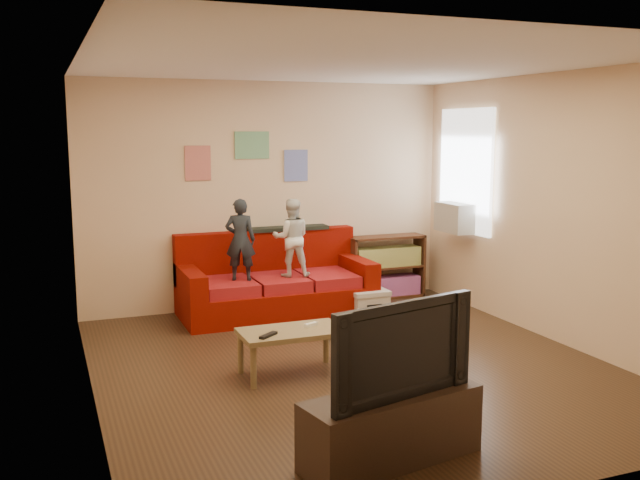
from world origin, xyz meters
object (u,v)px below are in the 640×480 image
object	(u,v)px
sofa	(275,286)
coffee_table	(292,336)
television	(393,346)
child_b	(291,238)
file_box	(368,302)
tv_stand	(391,428)
bookshelf	(386,270)
child_a	(240,240)

from	to	relation	value
sofa	coffee_table	distance (m)	2.15
coffee_table	television	world-z (taller)	television
child_b	television	size ratio (longest dim) A/B	0.81
child_b	file_box	bearing A→B (deg)	172.17
coffee_table	tv_stand	world-z (taller)	tv_stand
television	coffee_table	bearing A→B (deg)	78.19
sofa	file_box	xyz separation A→B (m)	(0.97, -0.51, -0.17)
tv_stand	television	distance (m)	0.55
child_b	bookshelf	distance (m)	1.57
child_b	file_box	size ratio (longest dim) A/B	2.06
sofa	bookshelf	xyz separation A→B (m)	(1.56, 0.22, 0.03)
child_a	bookshelf	bearing A→B (deg)	-147.21
child_a	coffee_table	distance (m)	1.99
sofa	tv_stand	xyz separation A→B (m)	(-0.46, -3.88, -0.10)
coffee_table	tv_stand	bearing A→B (deg)	-88.17
sofa	child_a	world-z (taller)	child_a
television	child_a	bearing A→B (deg)	76.23
sofa	coffee_table	xyz separation A→B (m)	(-0.52, -2.08, 0.02)
child_a	file_box	size ratio (longest dim) A/B	2.11
coffee_table	television	xyz separation A→B (m)	(0.06, -1.80, 0.43)
child_a	tv_stand	distance (m)	3.77
tv_stand	coffee_table	bearing A→B (deg)	80.85
coffee_table	tv_stand	distance (m)	1.80
child_b	tv_stand	distance (m)	3.81
sofa	child_b	distance (m)	0.63
television	file_box	bearing A→B (deg)	53.33
tv_stand	sofa	bearing A→B (deg)	72.24
child_a	tv_stand	world-z (taller)	child_a
file_box	coffee_table	bearing A→B (deg)	-133.44
bookshelf	sofa	bearing A→B (deg)	-171.83
bookshelf	tv_stand	distance (m)	4.58
file_box	tv_stand	size ratio (longest dim) A/B	0.36
sofa	bookshelf	bearing A→B (deg)	8.17
sofa	child_b	xyz separation A→B (m)	(0.15, -0.18, 0.58)
coffee_table	file_box	bearing A→B (deg)	46.56
sofa	coffee_table	bearing A→B (deg)	-103.98
file_box	television	size ratio (longest dim) A/B	0.40
file_box	television	xyz separation A→B (m)	(-1.43, -3.37, 0.62)
sofa	bookshelf	size ratio (longest dim) A/B	2.21
child_a	child_b	size ratio (longest dim) A/B	1.03
child_a	coffee_table	bearing A→B (deg)	109.58
bookshelf	coffee_table	bearing A→B (deg)	-132.08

